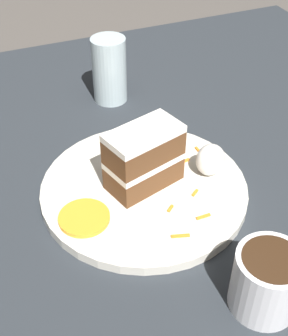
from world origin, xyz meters
TOP-DOWN VIEW (x-y plane):
  - ground_plane at (0.00, 0.00)m, footprint 6.00×6.00m
  - dining_table at (0.00, 0.00)m, footprint 1.27×1.09m
  - plate at (0.01, -0.01)m, footprint 0.31×0.31m
  - cake_slice at (0.01, -0.01)m, footprint 0.12×0.09m
  - cream_dollop at (0.11, -0.03)m, footprint 0.04×0.04m
  - orange_garnish at (-0.09, -0.05)m, footprint 0.07×0.07m
  - carrot_shreds_scatter at (0.07, -0.06)m, footprint 0.12×0.17m
  - drinking_glass at (0.05, 0.26)m, footprint 0.06×0.06m
  - coffee_mug at (0.07, -0.24)m, footprint 0.08×0.08m

SIDE VIEW (x-z plane):
  - ground_plane at x=0.00m, z-range 0.00..0.00m
  - dining_table at x=0.00m, z-range 0.00..0.03m
  - plate at x=0.01m, z-range 0.03..0.05m
  - carrot_shreds_scatter at x=0.07m, z-range 0.05..0.05m
  - orange_garnish at x=-0.09m, z-range 0.05..0.05m
  - cream_dollop at x=0.11m, z-range 0.05..0.10m
  - coffee_mug at x=0.07m, z-range 0.03..0.11m
  - drinking_glass at x=0.05m, z-range 0.02..0.15m
  - cake_slice at x=0.01m, z-range 0.05..0.14m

